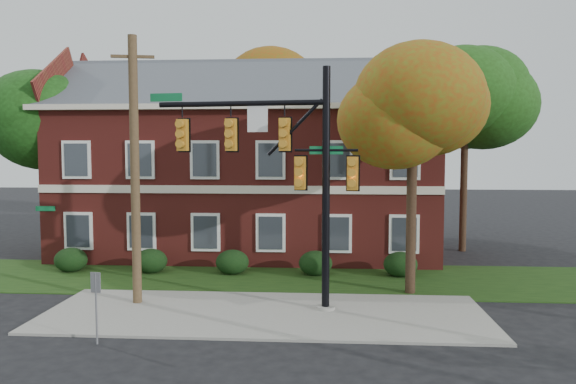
# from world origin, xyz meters

# --- Properties ---
(ground) EXTENTS (120.00, 120.00, 0.00)m
(ground) POSITION_xyz_m (0.00, 0.00, 0.00)
(ground) COLOR black
(ground) RESTS_ON ground
(sidewalk) EXTENTS (14.00, 5.00, 0.08)m
(sidewalk) POSITION_xyz_m (0.00, 1.00, 0.04)
(sidewalk) COLOR gray
(sidewalk) RESTS_ON ground
(grass_strip) EXTENTS (30.00, 6.00, 0.04)m
(grass_strip) POSITION_xyz_m (0.00, 6.00, 0.02)
(grass_strip) COLOR #193811
(grass_strip) RESTS_ON ground
(apartment_building) EXTENTS (18.80, 8.80, 9.74)m
(apartment_building) POSITION_xyz_m (-2.00, 11.95, 4.99)
(apartment_building) COLOR maroon
(apartment_building) RESTS_ON ground
(hedge_far_left) EXTENTS (1.40, 1.26, 1.05)m
(hedge_far_left) POSITION_xyz_m (-9.00, 6.70, 0.53)
(hedge_far_left) COLOR black
(hedge_far_left) RESTS_ON ground
(hedge_left) EXTENTS (1.40, 1.26, 1.05)m
(hedge_left) POSITION_xyz_m (-5.50, 6.70, 0.53)
(hedge_left) COLOR black
(hedge_left) RESTS_ON ground
(hedge_center) EXTENTS (1.40, 1.26, 1.05)m
(hedge_center) POSITION_xyz_m (-2.00, 6.70, 0.53)
(hedge_center) COLOR black
(hedge_center) RESTS_ON ground
(hedge_right) EXTENTS (1.40, 1.26, 1.05)m
(hedge_right) POSITION_xyz_m (1.50, 6.70, 0.53)
(hedge_right) COLOR black
(hedge_right) RESTS_ON ground
(hedge_far_right) EXTENTS (1.40, 1.26, 1.05)m
(hedge_far_right) POSITION_xyz_m (5.00, 6.70, 0.53)
(hedge_far_right) COLOR black
(hedge_far_right) RESTS_ON ground
(tree_near_right) EXTENTS (4.50, 4.25, 8.58)m
(tree_near_right) POSITION_xyz_m (5.22, 3.87, 6.67)
(tree_near_right) COLOR black
(tree_near_right) RESTS_ON ground
(tree_left_rear) EXTENTS (5.40, 5.10, 8.88)m
(tree_left_rear) POSITION_xyz_m (-11.73, 10.84, 6.68)
(tree_left_rear) COLOR black
(tree_left_rear) RESTS_ON ground
(tree_right_rear) EXTENTS (6.30, 5.95, 10.62)m
(tree_right_rear) POSITION_xyz_m (9.31, 12.81, 8.12)
(tree_right_rear) COLOR black
(tree_right_rear) RESTS_ON ground
(tree_far_rear) EXTENTS (6.84, 6.46, 11.52)m
(tree_far_rear) POSITION_xyz_m (-0.66, 19.79, 8.84)
(tree_far_rear) COLOR black
(tree_far_rear) RESTS_ON ground
(traffic_signal) EXTENTS (7.00, 1.13, 7.86)m
(traffic_signal) POSITION_xyz_m (0.52, 1.68, 4.88)
(traffic_signal) COLOR gray
(traffic_signal) RESTS_ON ground
(utility_pole) EXTENTS (1.39, 0.37, 8.99)m
(utility_pole) POSITION_xyz_m (-4.43, 1.89, 4.56)
(utility_pole) COLOR #4B3723
(utility_pole) RESTS_ON ground
(sign_post) EXTENTS (0.29, 0.08, 1.96)m
(sign_post) POSITION_xyz_m (-4.21, -2.00, 1.33)
(sign_post) COLOR slate
(sign_post) RESTS_ON ground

